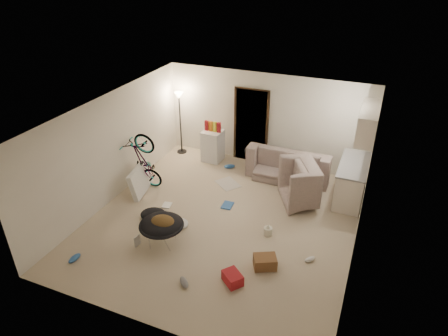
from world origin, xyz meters
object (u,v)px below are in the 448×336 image
at_px(kitchen_counter, 351,182).
at_px(bicycle, 145,173).
at_px(sofa, 289,166).
at_px(floor_lamp, 180,110).
at_px(mini_fridge, 213,146).
at_px(juicer, 268,231).
at_px(saucer_chair, 162,228).
at_px(drink_case_b, 233,278).
at_px(armchair, 314,188).
at_px(drink_case_a, 265,262).
at_px(tv_box, 140,180).

height_order(kitchen_counter, bicycle, kitchen_counter).
height_order(kitchen_counter, sofa, kitchen_counter).
bearing_deg(floor_lamp, bicycle, -87.26).
distance_m(mini_fridge, juicer, 3.60).
bearing_deg(juicer, bicycle, 168.88).
distance_m(saucer_chair, drink_case_b, 1.78).
relative_size(sofa, drink_case_b, 5.82).
xyz_separation_m(armchair, drink_case_b, (-0.79, -3.18, -0.26)).
xyz_separation_m(armchair, drink_case_a, (-0.38, -2.58, -0.25)).
relative_size(sofa, bicycle, 1.36).
bearing_deg(kitchen_counter, floor_lamp, 172.34).
bearing_deg(kitchen_counter, saucer_chair, -135.67).
height_order(sofa, bicycle, bicycle).
bearing_deg(kitchen_counter, drink_case_a, -110.64).
height_order(sofa, mini_fridge, mini_fridge).
distance_m(bicycle, juicer, 3.43).
relative_size(saucer_chair, drink_case_a, 2.14).
bearing_deg(bicycle, drink_case_b, -124.84).
distance_m(floor_lamp, saucer_chair, 4.24).
relative_size(mini_fridge, drink_case_b, 2.41).
height_order(floor_lamp, saucer_chair, floor_lamp).
relative_size(armchair, juicer, 4.39).
height_order(kitchen_counter, drink_case_b, kitchen_counter).
bearing_deg(armchair, drink_case_b, 138.23).
xyz_separation_m(mini_fridge, juicer, (2.42, -2.65, -0.33)).
distance_m(floor_lamp, kitchen_counter, 4.95).
relative_size(armchair, drink_case_a, 2.71).
bearing_deg(saucer_chair, sofa, 65.40).
xyz_separation_m(mini_fridge, drink_case_a, (2.65, -3.59, -0.32)).
bearing_deg(tv_box, bicycle, 78.94).
relative_size(floor_lamp, drink_case_b, 5.01).
distance_m(kitchen_counter, drink_case_a, 3.27).
distance_m(armchair, tv_box, 4.14).
bearing_deg(mini_fridge, saucer_chair, -78.84).
bearing_deg(tv_box, sofa, 22.77).
relative_size(floor_lamp, kitchen_counter, 1.21).
distance_m(floor_lamp, mini_fridge, 1.36).
height_order(sofa, drink_case_a, sofa).
bearing_deg(kitchen_counter, tv_box, -160.73).
xyz_separation_m(armchair, tv_box, (-3.96, -1.19, -0.04)).
height_order(saucer_chair, tv_box, tv_box).
height_order(mini_fridge, drink_case_b, mini_fridge).
bearing_deg(drink_case_a, bicycle, 129.66).
xyz_separation_m(kitchen_counter, sofa, (-1.59, 0.45, -0.13)).
relative_size(kitchen_counter, tv_box, 1.51).
bearing_deg(armchair, floor_lamp, 46.86).
bearing_deg(sofa, juicer, 95.18).
relative_size(kitchen_counter, bicycle, 0.97).
bearing_deg(tv_box, juicer, -18.64).
distance_m(sofa, drink_case_b, 4.10).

